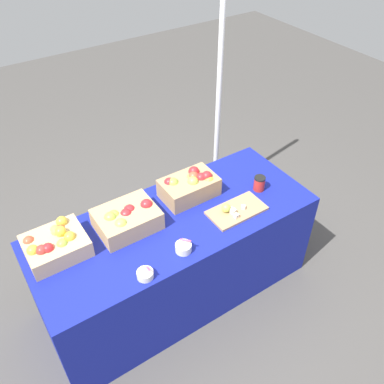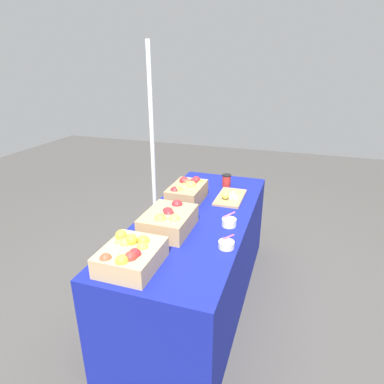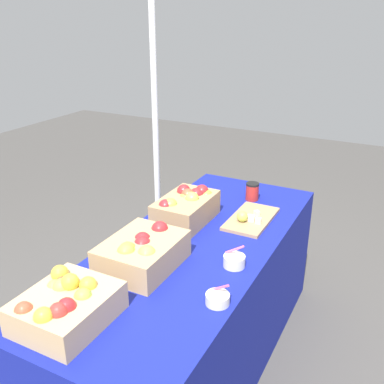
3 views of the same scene
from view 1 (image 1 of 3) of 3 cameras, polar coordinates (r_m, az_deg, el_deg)
ground_plane at (r=3.24m, az=-2.10°, el=-13.26°), size 10.00×10.00×0.00m
table at (r=2.95m, az=-2.27°, el=-8.98°), size 1.90×0.76×0.74m
apple_crate_left at (r=2.57m, az=-18.43°, el=-6.87°), size 0.35×0.30×0.17m
apple_crate_middle at (r=2.62m, az=-9.07°, el=-3.65°), size 0.38×0.29×0.16m
apple_crate_right at (r=2.81m, az=-0.24°, el=0.95°), size 0.38×0.24×0.18m
cutting_board_front at (r=2.74m, az=6.02°, el=-2.54°), size 0.39×0.21×0.08m
sample_bowl_near at (r=2.37m, az=-6.51°, el=-11.27°), size 0.10×0.10×0.09m
sample_bowl_mid at (r=2.48m, az=-1.20°, el=-7.71°), size 0.10×0.10×0.10m
coffee_cup at (r=2.92m, az=9.33°, el=1.19°), size 0.08×0.08×0.11m
tent_pole at (r=3.47m, az=3.70°, el=12.42°), size 0.04×0.04×1.98m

